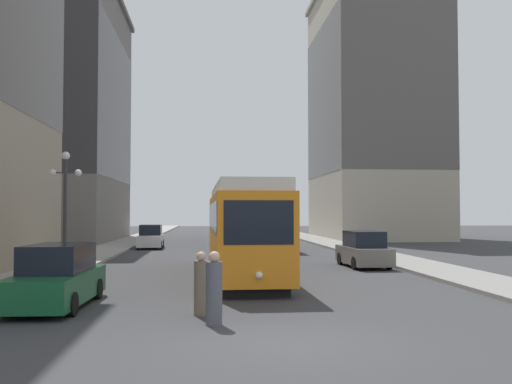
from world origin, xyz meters
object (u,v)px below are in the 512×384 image
Objects in this scene: transit_bus at (266,223)px; parked_car_right_far at (364,250)px; pedestrian_crossing_far at (201,286)px; streetcar at (243,228)px; parked_car_left_near at (151,237)px; lamp_post_left_near at (65,192)px; pedestrian_crossing_near at (214,291)px; parked_car_left_mid at (57,278)px.

transit_bus reaches higher than parked_car_right_far.
streetcar is at bearing 100.41° from pedestrian_crossing_far.
streetcar is 1.06× the size of transit_bus.
streetcar reaches higher than parked_car_left_near.
lamp_post_left_near reaches higher than transit_bus.
parked_car_left_near is at bearing 120.01° from pedestrian_crossing_far.
pedestrian_crossing_near is at bearing -82.96° from parked_car_left_near.
pedestrian_crossing_far is 0.32× the size of lamp_post_left_near.
streetcar is 9.12m from parked_car_left_mid.
pedestrian_crossing_near is (-7.69, -13.66, -0.00)m from parked_car_right_far.
transit_bus reaches higher than parked_car_left_mid.
parked_car_left_near is 18.29m from lamp_post_left_near.
pedestrian_crossing_near is 1.06× the size of pedestrian_crossing_far.
pedestrian_crossing_near is at bearing -54.32° from pedestrian_crossing_far.
parked_car_right_far is at bearing 117.70° from pedestrian_crossing_near.
streetcar is at bearing 139.39° from pedestrian_crossing_near.
parked_car_left_near is 28.25m from pedestrian_crossing_far.
lamp_post_left_near is (-14.14, -2.38, 2.80)m from parked_car_right_far.
transit_bus reaches higher than pedestrian_crossing_near.
parked_car_left_near is at bearing 105.96° from streetcar.
transit_bus is at bearing 80.11° from streetcar.
transit_bus is 15.68m from parked_car_right_far.
streetcar is at bearing -99.90° from transit_bus.
parked_car_left_mid is 2.82× the size of pedestrian_crossing_far.
lamp_post_left_near is (-7.78, 1.41, 1.55)m from streetcar.
parked_car_left_near is 29.60m from pedestrian_crossing_near.
parked_car_left_mid is (-5.88, -6.86, -1.26)m from streetcar.
parked_car_left_mid is 1.13× the size of parked_car_right_far.
streetcar is 10.04m from pedestrian_crossing_near.
parked_car_right_far reaches higher than pedestrian_crossing_far.
parked_car_left_near is (-8.89, 0.31, -1.10)m from transit_bus.
transit_bus is at bearing 72.83° from parked_car_left_mid.
lamp_post_left_near is at bearing 104.69° from parked_car_left_mid.
parked_car_left_near is at bearing 177.08° from transit_bus.
parked_car_right_far is (6.36, 3.79, -1.26)m from streetcar.
transit_bus is 20.77m from lamp_post_left_near.
streetcar is 2.41× the size of lamp_post_left_near.
streetcar is at bearing 51.18° from parked_car_left_mid.
transit_bus is 28.04m from pedestrian_crossing_far.
lamp_post_left_near is at bearing -97.82° from parked_car_left_near.
pedestrian_crossing_far is at bearing -101.94° from streetcar.
parked_car_right_far is at bearing 78.41° from pedestrian_crossing_far.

